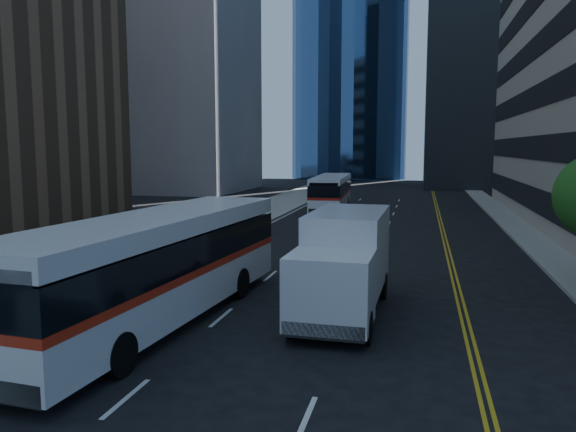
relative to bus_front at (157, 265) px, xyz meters
The scene contains 7 objects.
ground 5.65m from the bus_front, 11.40° to the right, with size 160.00×160.00×0.00m, color black.
sidewalk_west 24.58m from the bus_front, 102.41° to the left, with size 5.00×90.00×0.15m, color gray.
sidewalk_east 27.91m from the bus_front, 59.28° to the left, with size 2.00×90.00×0.15m, color gray.
midrise_west 57.96m from the bus_front, 114.08° to the left, with size 18.00×18.00×35.00m, color gray.
bus_front is the anchor object (origin of this frame).
bus_rear 32.28m from the bus_front, 89.37° to the left, with size 3.13×11.69×2.99m.
box_truck 5.94m from the bus_front, 22.35° to the left, with size 2.53×6.95×3.30m.
Camera 1 is at (2.62, -14.51, 5.44)m, focal length 35.00 mm.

